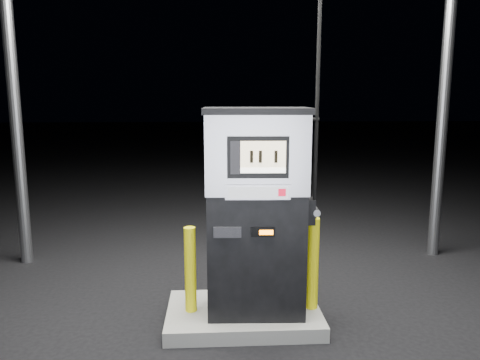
{
  "coord_description": "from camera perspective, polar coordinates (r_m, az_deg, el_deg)",
  "views": [
    {
      "loc": [
        -0.3,
        -4.6,
        2.35
      ],
      "look_at": [
        -0.04,
        0.0,
        1.52
      ],
      "focal_mm": 35.0,
      "sensor_mm": 36.0,
      "label": 1
    }
  ],
  "objects": [
    {
      "name": "ground",
      "position": [
        5.17,
        0.44,
        -16.86
      ],
      "size": [
        80.0,
        80.0,
        0.0
      ],
      "primitive_type": "plane",
      "color": "black",
      "rests_on": "ground"
    },
    {
      "name": "pump_island",
      "position": [
        5.14,
        0.44,
        -16.11
      ],
      "size": [
        1.6,
        1.0,
        0.15
      ],
      "primitive_type": "cube",
      "color": "slate",
      "rests_on": "ground"
    },
    {
      "name": "fuel_dispenser",
      "position": [
        4.69,
        2.03,
        -3.73
      ],
      "size": [
        1.16,
        0.66,
        4.34
      ],
      "rotation": [
        0.0,
        0.0,
        -0.04
      ],
      "color": "black",
      "rests_on": "pump_island"
    },
    {
      "name": "bollard_left",
      "position": [
        4.91,
        -6.07,
        -10.81
      ],
      "size": [
        0.15,
        0.15,
        0.9
      ],
      "primitive_type": "cylinder",
      "rotation": [
        0.0,
        0.0,
        0.33
      ],
      "color": "#FFF50E",
      "rests_on": "pump_island"
    },
    {
      "name": "bollard_right",
      "position": [
        5.0,
        8.82,
        -10.02
      ],
      "size": [
        0.17,
        0.17,
        0.97
      ],
      "primitive_type": "cylinder",
      "rotation": [
        0.0,
        0.0,
        0.39
      ],
      "color": "#FFF50E",
      "rests_on": "pump_island"
    }
  ]
}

